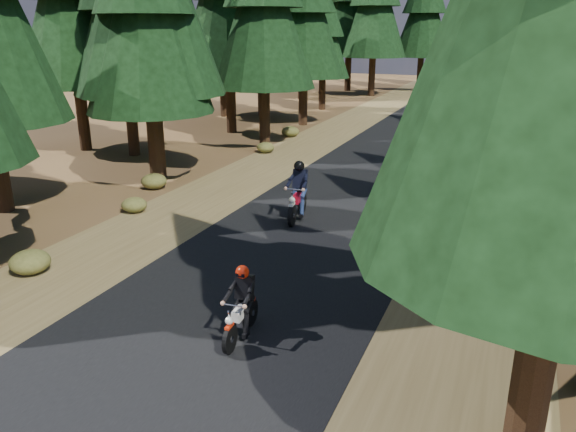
% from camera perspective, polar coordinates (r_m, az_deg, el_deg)
% --- Properties ---
extents(ground, '(120.00, 120.00, 0.00)m').
position_cam_1_polar(ground, '(13.20, -2.51, -6.46)').
color(ground, '#49311A').
rests_on(ground, ground).
extents(road, '(6.00, 100.00, 0.01)m').
position_cam_1_polar(road, '(17.53, 4.38, -0.00)').
color(road, black).
rests_on(road, ground).
extents(shoulder_l, '(3.20, 100.00, 0.01)m').
position_cam_1_polar(shoulder_l, '(19.38, -8.65, 1.66)').
color(shoulder_l, brown).
rests_on(shoulder_l, ground).
extents(shoulder_r, '(3.20, 100.00, 0.01)m').
position_cam_1_polar(shoulder_r, '(16.78, 19.46, -1.93)').
color(shoulder_r, brown).
rests_on(shoulder_r, ground).
extents(understory_shrubs, '(15.27, 30.99, 0.60)m').
position_cam_1_polar(understory_shrubs, '(18.83, 7.70, 2.06)').
color(understory_shrubs, '#474C1E').
rests_on(understory_shrubs, ground).
extents(rider_lead, '(0.60, 1.64, 1.43)m').
position_cam_1_polar(rider_lead, '(10.68, -4.83, -10.05)').
color(rider_lead, beige).
rests_on(rider_lead, road).
extents(rider_follow, '(0.86, 2.07, 1.79)m').
position_cam_1_polar(rider_follow, '(17.00, 0.97, 1.56)').
color(rider_follow, maroon).
rests_on(rider_follow, road).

